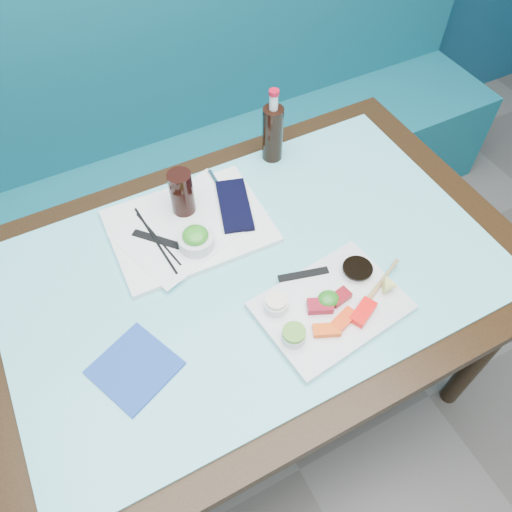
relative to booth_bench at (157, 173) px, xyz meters
name	(u,v)px	position (x,y,z in m)	size (l,w,h in m)	color
booth_bench	(157,173)	(0.00, 0.00, 0.00)	(3.00, 0.56, 1.17)	#105A68
dining_table	(252,287)	(0.00, -0.84, 0.29)	(1.40, 0.90, 0.75)	black
glass_top	(252,268)	(0.00, -0.84, 0.38)	(1.22, 0.76, 0.01)	#6ACCD4
sashimi_plate	(331,307)	(0.11, -1.03, 0.39)	(0.33, 0.24, 0.02)	silver
salmon_left	(327,330)	(0.06, -1.09, 0.41)	(0.06, 0.03, 0.02)	#FF4D0A
salmon_mid	(344,319)	(0.11, -1.08, 0.41)	(0.06, 0.03, 0.02)	#FF3A0A
salmon_right	(363,312)	(0.16, -1.09, 0.41)	(0.07, 0.04, 0.02)	#FF0F0A
tuna_left	(320,306)	(0.08, -1.03, 0.41)	(0.06, 0.04, 0.02)	maroon
tuna_right	(340,297)	(0.14, -1.03, 0.41)	(0.05, 0.03, 0.02)	maroon
seaweed_garnish	(328,299)	(0.11, -1.02, 0.41)	(0.05, 0.05, 0.03)	#24771B
ramekin_wasabi	(294,336)	(-0.01, -1.07, 0.41)	(0.06, 0.06, 0.02)	silver
wasabi_fill	(294,332)	(-0.01, -1.07, 0.43)	(0.05, 0.05, 0.01)	#5F9D32
ramekin_ginger	(276,304)	(-0.01, -0.98, 0.41)	(0.06, 0.06, 0.02)	white
ginger_fill	(276,301)	(-0.01, -0.98, 0.43)	(0.05, 0.05, 0.01)	#F9E3CD
soy_dish	(357,271)	(0.22, -0.98, 0.41)	(0.07, 0.07, 0.01)	silver
soy_fill	(358,268)	(0.22, -0.98, 0.42)	(0.08, 0.08, 0.01)	black
lemon_wedge	(391,285)	(0.26, -1.06, 0.42)	(0.04, 0.04, 0.03)	#F1F775
chopstick_sleeve	(303,274)	(0.10, -0.93, 0.40)	(0.13, 0.02, 0.00)	black
wooden_chopstick_a	(374,290)	(0.22, -1.05, 0.40)	(0.01, 0.01, 0.23)	#9E854A
wooden_chopstick_b	(377,289)	(0.23, -1.05, 0.40)	(0.01, 0.01, 0.21)	#9A7148
serving_tray	(189,226)	(-0.09, -0.65, 0.39)	(0.41, 0.31, 0.02)	white
paper_placemat	(189,224)	(-0.09, -0.65, 0.40)	(0.35, 0.25, 0.00)	white
seaweed_bowl	(196,241)	(-0.10, -0.72, 0.42)	(0.09, 0.09, 0.04)	silver
seaweed_salad	(195,235)	(-0.10, -0.72, 0.44)	(0.07, 0.07, 0.03)	#309221
cola_glass	(182,193)	(-0.08, -0.59, 0.46)	(0.06, 0.06, 0.13)	black
navy_pouch	(234,205)	(0.05, -0.65, 0.41)	(0.08, 0.19, 0.01)	black
fork	(216,182)	(0.04, -0.54, 0.40)	(0.01, 0.01, 0.10)	silver
black_chopstick_a	(155,240)	(-0.19, -0.66, 0.40)	(0.01, 0.01, 0.25)	black
black_chopstick_b	(158,239)	(-0.18, -0.66, 0.40)	(0.01, 0.01, 0.22)	black
tray_sleeve	(157,239)	(-0.18, -0.66, 0.40)	(0.02, 0.14, 0.00)	black
cola_bottle_body	(273,134)	(0.24, -0.50, 0.47)	(0.06, 0.06, 0.17)	black
cola_bottle_neck	(274,102)	(0.24, -0.50, 0.58)	(0.02, 0.02, 0.05)	white
cola_bottle_cap	(274,92)	(0.24, -0.50, 0.61)	(0.03, 0.03, 0.01)	red
blue_napkin	(135,368)	(-0.35, -0.96, 0.39)	(0.16, 0.16, 0.01)	#1C409D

